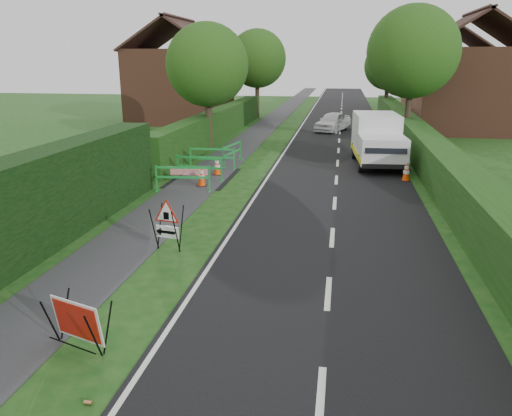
{
  "coord_description": "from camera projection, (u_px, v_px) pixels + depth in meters",
  "views": [
    {
      "loc": [
        2.61,
        -8.72,
        4.76
      ],
      "look_at": [
        0.45,
        3.92,
        0.94
      ],
      "focal_mm": 35.0,
      "sensor_mm": 36.0,
      "label": 1
    }
  ],
  "objects": [
    {
      "name": "house_east_b",
      "position": [
        445.0,
        80.0,
        46.91
      ],
      "size": [
        7.5,
        7.4,
        7.88
      ],
      "color": "brown",
      "rests_on": "ground"
    },
    {
      "name": "red_rect_sign",
      "position": [
        77.0,
        322.0,
        8.41
      ],
      "size": [
        1.19,
        0.94,
        0.9
      ],
      "rotation": [
        0.0,
        0.0,
        -0.33
      ],
      "color": "black",
      "rests_on": "ground"
    },
    {
      "name": "traffic_cone_3",
      "position": [
        202.0,
        176.0,
        19.43
      ],
      "size": [
        0.38,
        0.38,
        0.79
      ],
      "color": "black",
      "rests_on": "ground"
    },
    {
      "name": "ped_barrier_1",
      "position": [
        199.0,
        165.0,
        20.34
      ],
      "size": [
        2.09,
        0.74,
        1.0
      ],
      "rotation": [
        0.0,
        0.0,
        -0.19
      ],
      "color": "#1A9135",
      "rests_on": "ground"
    },
    {
      "name": "ped_barrier_0",
      "position": [
        183.0,
        175.0,
        18.55
      ],
      "size": [
        2.09,
        0.57,
        1.0
      ],
      "rotation": [
        0.0,
        0.0,
        0.11
      ],
      "color": "#1A9135",
      "rests_on": "ground"
    },
    {
      "name": "traffic_cone_0",
      "position": [
        406.0,
        172.0,
        20.24
      ],
      "size": [
        0.38,
        0.38,
        0.79
      ],
      "color": "black",
      "rests_on": "ground"
    },
    {
      "name": "tree_nw",
      "position": [
        207.0,
        65.0,
        26.48
      ],
      "size": [
        4.4,
        4.4,
        6.7
      ],
      "color": "#2D2116",
      "rests_on": "ground"
    },
    {
      "name": "tree_fe",
      "position": [
        389.0,
        66.0,
        43.66
      ],
      "size": [
        4.2,
        4.2,
        6.33
      ],
      "color": "#2D2116",
      "rests_on": "ground"
    },
    {
      "name": "triangle_sign",
      "position": [
        166.0,
        221.0,
        12.69
      ],
      "size": [
        0.93,
        0.93,
        1.17
      ],
      "rotation": [
        0.0,
        0.0,
        -0.18
      ],
      "color": "black",
      "rests_on": "ground"
    },
    {
      "name": "hatchback_car",
      "position": [
        333.0,
        122.0,
        34.36
      ],
      "size": [
        2.76,
        4.17,
        1.32
      ],
      "primitive_type": "imported",
      "rotation": [
        0.0,
        0.0,
        -0.34
      ],
      "color": "white",
      "rests_on": "ground"
    },
    {
      "name": "tree_fw",
      "position": [
        257.0,
        59.0,
        41.49
      ],
      "size": [
        4.8,
        4.8,
        7.24
      ],
      "color": "#2D2116",
      "rests_on": "ground"
    },
    {
      "name": "traffic_cone_4",
      "position": [
        217.0,
        166.0,
        21.31
      ],
      "size": [
        0.38,
        0.38,
        0.79
      ],
      "color": "black",
      "rests_on": "ground"
    },
    {
      "name": "ground",
      "position": [
        201.0,
        306.0,
        10.02
      ],
      "size": [
        120.0,
        120.0,
        0.0
      ],
      "primitive_type": "plane",
      "color": "#144112",
      "rests_on": "ground"
    },
    {
      "name": "road_surface",
      "position": [
        341.0,
        117.0,
        42.67
      ],
      "size": [
        6.0,
        90.0,
        0.02
      ],
      "primitive_type": "cube",
      "color": "black",
      "rests_on": "ground"
    },
    {
      "name": "house_west",
      "position": [
        181.0,
        84.0,
        39.14
      ],
      "size": [
        7.5,
        7.4,
        7.88
      ],
      "color": "brown",
      "rests_on": "ground"
    },
    {
      "name": "ped_barrier_3",
      "position": [
        232.0,
        151.0,
        23.44
      ],
      "size": [
        0.73,
        2.09,
        1.0
      ],
      "rotation": [
        0.0,
        0.0,
        1.38
      ],
      "color": "#1A9135",
      "rests_on": "ground"
    },
    {
      "name": "traffic_cone_1",
      "position": [
        407.0,
        162.0,
        22.18
      ],
      "size": [
        0.38,
        0.38,
        0.79
      ],
      "color": "black",
      "rests_on": "ground"
    },
    {
      "name": "ped_barrier_2",
      "position": [
        212.0,
        156.0,
        22.34
      ],
      "size": [
        2.07,
        0.4,
        1.0
      ],
      "rotation": [
        0.0,
        0.0,
        0.02
      ],
      "color": "#1A9135",
      "rests_on": "ground"
    },
    {
      "name": "footpath",
      "position": [
        277.0,
        116.0,
        43.56
      ],
      "size": [
        2.0,
        90.0,
        0.02
      ],
      "primitive_type": "cube",
      "color": "#2D2D30",
      "rests_on": "ground"
    },
    {
      "name": "house_east_a",
      "position": [
        469.0,
        88.0,
        33.85
      ],
      "size": [
        7.5,
        7.4,
        7.88
      ],
      "color": "brown",
      "rests_on": "ground"
    },
    {
      "name": "litter_can",
      "position": [
        88.0,
        404.0,
        7.17
      ],
      "size": [
        0.12,
        0.07,
        0.07
      ],
      "primitive_type": "cylinder",
      "rotation": [
        0.0,
        1.57,
        0.0
      ],
      "color": "#BF7F4C",
      "rests_on": "ground"
    },
    {
      "name": "traffic_cone_2",
      "position": [
        384.0,
        153.0,
        24.26
      ],
      "size": [
        0.38,
        0.38,
        0.79
      ],
      "color": "black",
      "rests_on": "ground"
    },
    {
      "name": "works_van",
      "position": [
        377.0,
        139.0,
        23.21
      ],
      "size": [
        2.35,
        5.19,
        2.3
      ],
      "rotation": [
        0.0,
        0.0,
        0.07
      ],
      "color": "silver",
      "rests_on": "ground"
    },
    {
      "name": "hedge_west_far",
      "position": [
        220.0,
        138.0,
        31.61
      ],
      "size": [
        1.0,
        24.0,
        1.8
      ],
      "primitive_type": "cube",
      "color": "#14380F",
      "rests_on": "ground"
    },
    {
      "name": "redwhite_plank",
      "position": [
        189.0,
        183.0,
        20.02
      ],
      "size": [
        1.49,
        0.24,
        0.25
      ],
      "primitive_type": "cube",
      "rotation": [
        0.0,
        0.0,
        0.13
      ],
      "color": "red",
      "rests_on": "ground"
    },
    {
      "name": "hedge_east",
      "position": [
        422.0,
        162.0,
        24.08
      ],
      "size": [
        1.2,
        50.0,
        1.5
      ],
      "primitive_type": "cube",
      "color": "#14380F",
      "rests_on": "ground"
    },
    {
      "name": "tree_ne",
      "position": [
        413.0,
        52.0,
        28.28
      ],
      "size": [
        5.2,
        5.2,
        7.79
      ],
      "color": "#2D2116",
      "rests_on": "ground"
    }
  ]
}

